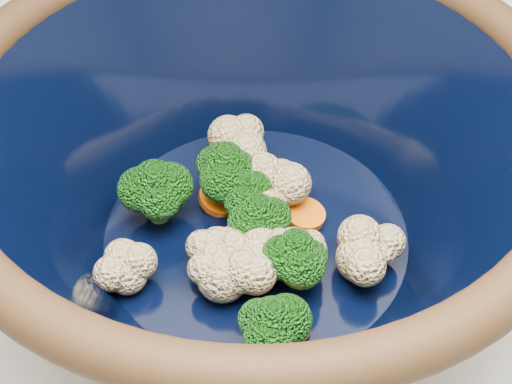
% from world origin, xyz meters
% --- Properties ---
extents(mixing_bowl, '(0.46, 0.46, 0.17)m').
position_xyz_m(mixing_bowl, '(-0.10, -0.06, 0.99)').
color(mixing_bowl, black).
rests_on(mixing_bowl, counter).
extents(vegetable_pile, '(0.19, 0.20, 0.05)m').
position_xyz_m(vegetable_pile, '(-0.11, -0.07, 0.96)').
color(vegetable_pile, '#608442').
rests_on(vegetable_pile, mixing_bowl).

